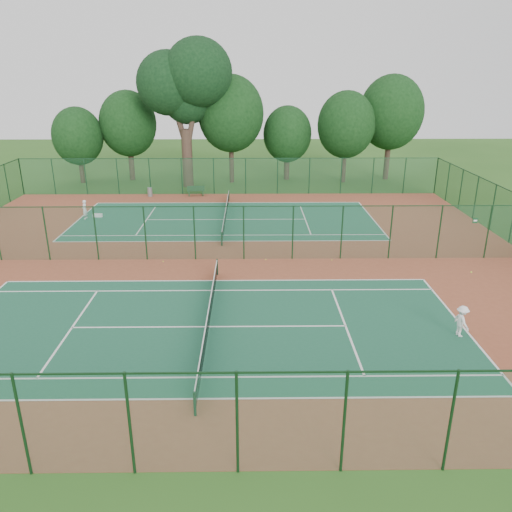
# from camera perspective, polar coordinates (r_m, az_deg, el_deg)

# --- Properties ---
(ground) EXTENTS (120.00, 120.00, 0.00)m
(ground) POSITION_cam_1_polar(r_m,az_deg,el_deg) (31.85, -4.15, -0.36)
(ground) COLOR #2B591B
(ground) RESTS_ON ground
(red_pad) EXTENTS (40.00, 36.00, 0.01)m
(red_pad) POSITION_cam_1_polar(r_m,az_deg,el_deg) (31.85, -4.15, -0.35)
(red_pad) COLOR brown
(red_pad) RESTS_ON ground
(court_near) EXTENTS (23.77, 10.97, 0.01)m
(court_near) POSITION_cam_1_polar(r_m,az_deg,el_deg) (23.66, -5.37, -8.06)
(court_near) COLOR #1B563C
(court_near) RESTS_ON red_pad
(court_far) EXTENTS (23.77, 10.97, 0.01)m
(court_far) POSITION_cam_1_polar(r_m,az_deg,el_deg) (40.38, -3.45, 4.18)
(court_far) COLOR #1E5F42
(court_far) RESTS_ON red_pad
(fence_north) EXTENTS (40.00, 0.09, 3.50)m
(fence_north) POSITION_cam_1_polar(r_m,az_deg,el_deg) (48.71, -3.02, 9.11)
(fence_north) COLOR #1A4E2F
(fence_north) RESTS_ON ground
(fence_south) EXTENTS (40.00, 0.09, 3.50)m
(fence_south) POSITION_cam_1_polar(r_m,az_deg,el_deg) (15.21, -8.28, -18.44)
(fence_south) COLOR #1C5437
(fence_south) RESTS_ON ground
(fence_divider) EXTENTS (40.00, 0.09, 3.50)m
(fence_divider) POSITION_cam_1_polar(r_m,az_deg,el_deg) (31.27, -4.24, 2.66)
(fence_divider) COLOR #17462C
(fence_divider) RESTS_ON ground
(tennis_net_near) EXTENTS (0.10, 12.90, 0.97)m
(tennis_net_near) POSITION_cam_1_polar(r_m,az_deg,el_deg) (23.41, -5.41, -6.92)
(tennis_net_near) COLOR #133420
(tennis_net_near) RESTS_ON ground
(tennis_net_far) EXTENTS (0.10, 12.90, 0.97)m
(tennis_net_far) POSITION_cam_1_polar(r_m,az_deg,el_deg) (40.23, -3.46, 4.91)
(tennis_net_far) COLOR #13341E
(tennis_net_far) RESTS_ON ground
(player_near) EXTENTS (0.75, 1.05, 1.47)m
(player_near) POSITION_cam_1_polar(r_m,az_deg,el_deg) (24.28, 22.44, -6.89)
(player_near) COLOR white
(player_near) RESTS_ON court_near
(player_far) EXTENTS (0.44, 0.61, 1.55)m
(player_far) POSITION_cam_1_polar(r_m,az_deg,el_deg) (42.59, -19.00, 5.05)
(player_far) COLOR white
(player_far) RESTS_ON court_far
(trash_bin) EXTENTS (0.53, 0.53, 0.83)m
(trash_bin) POSITION_cam_1_polar(r_m,az_deg,el_deg) (49.00, -12.03, 7.17)
(trash_bin) COLOR gray
(trash_bin) RESTS_ON red_pad
(bench) EXTENTS (1.69, 0.66, 1.02)m
(bench) POSITION_cam_1_polar(r_m,az_deg,el_deg) (48.37, -6.89, 7.43)
(bench) COLOR #13381C
(bench) RESTS_ON red_pad
(kit_bag) EXTENTS (0.75, 0.28, 0.28)m
(kit_bag) POSITION_cam_1_polar(r_m,az_deg,el_deg) (43.00, -17.65, 4.45)
(kit_bag) COLOR silver
(kit_bag) RESTS_ON red_pad
(stray_ball_a) EXTENTS (0.07, 0.07, 0.07)m
(stray_ball_a) POSITION_cam_1_polar(r_m,az_deg,el_deg) (31.57, 1.15, -0.40)
(stray_ball_a) COLOR yellow
(stray_ball_a) RESTS_ON red_pad
(stray_ball_b) EXTENTS (0.06, 0.06, 0.06)m
(stray_ball_b) POSITION_cam_1_polar(r_m,az_deg,el_deg) (31.88, 8.67, -0.45)
(stray_ball_b) COLOR #BBD932
(stray_ball_b) RESTS_ON red_pad
(stray_ball_c) EXTENTS (0.07, 0.07, 0.07)m
(stray_ball_c) POSITION_cam_1_polar(r_m,az_deg,el_deg) (31.78, -10.57, -0.62)
(stray_ball_c) COLOR #DCEB36
(stray_ball_c) RESTS_ON red_pad
(big_tree) EXTENTS (9.39, 6.87, 14.42)m
(big_tree) POSITION_cam_1_polar(r_m,az_deg,el_deg) (51.82, -8.11, 19.03)
(big_tree) COLOR #3D2A21
(big_tree) RESTS_ON ground
(evergreen_row) EXTENTS (39.00, 5.00, 12.00)m
(evergreen_row) POSITION_cam_1_polar(r_m,az_deg,el_deg) (55.16, -2.22, 8.59)
(evergreen_row) COLOR black
(evergreen_row) RESTS_ON ground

